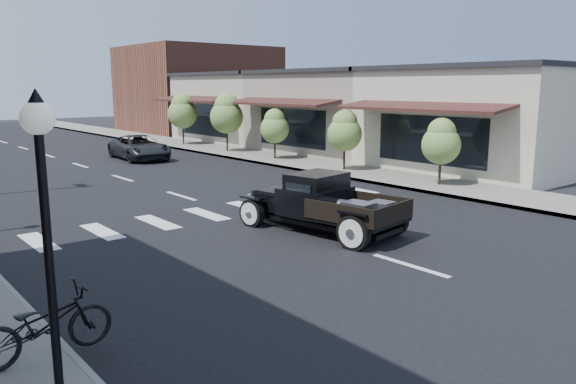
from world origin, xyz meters
TOP-DOWN VIEW (x-y plane):
  - ground at (0.00, 0.00)m, footprint 120.00×120.00m
  - road at (0.00, 15.00)m, footprint 14.00×80.00m
  - road_markings at (0.00, 10.00)m, footprint 12.00×60.00m
  - sidewalk_right at (8.50, 15.00)m, footprint 3.00×80.00m
  - storefront_near at (15.00, 4.00)m, footprint 10.00×9.00m
  - storefront_mid at (15.00, 13.00)m, footprint 10.00×9.00m
  - storefront_far at (15.00, 22.00)m, footprint 10.00×9.00m
  - far_building_right at (15.50, 32.00)m, footprint 11.00×10.00m
  - lamp_post_a at (-7.60, -4.00)m, footprint 0.36×0.36m
  - small_tree_a at (8.30, 2.24)m, footprint 1.44×1.44m
  - small_tree_b at (8.30, 7.29)m, footprint 1.52×1.52m
  - small_tree_c at (8.30, 12.28)m, footprint 1.47×1.47m
  - small_tree_d at (8.30, 16.69)m, footprint 1.87×1.87m
  - small_tree_e at (8.30, 21.78)m, footprint 1.85×1.85m
  - hotrod_pickup at (0.52, 0.32)m, footprint 2.88×4.89m
  - second_car at (3.23, 17.31)m, footprint 2.43×4.69m
  - motorcycle at (-7.35, -2.64)m, footprint 1.84×0.65m

SIDE VIEW (x-z plane):
  - ground at x=0.00m, z-range 0.00..0.00m
  - road_markings at x=0.00m, z-range -0.03..0.03m
  - road at x=0.00m, z-range 0.00..0.02m
  - sidewalk_right at x=8.50m, z-range 0.00..0.15m
  - second_car at x=3.23m, z-range 0.00..1.26m
  - motorcycle at x=-7.35m, z-range 0.15..1.12m
  - hotrod_pickup at x=0.52m, z-range 0.00..1.59m
  - small_tree_a at x=8.30m, z-range 0.15..2.56m
  - small_tree_c at x=8.30m, z-range 0.15..2.59m
  - small_tree_b at x=8.30m, z-range 0.15..2.69m
  - small_tree_e at x=8.30m, z-range 0.15..3.24m
  - small_tree_d at x=8.30m, z-range 0.15..3.27m
  - lamp_post_a at x=-7.60m, z-range 0.15..3.77m
  - storefront_near at x=15.00m, z-range 0.00..4.50m
  - storefront_mid at x=15.00m, z-range 0.00..4.50m
  - storefront_far at x=15.00m, z-range 0.00..4.50m
  - far_building_right at x=15.50m, z-range 0.00..7.00m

